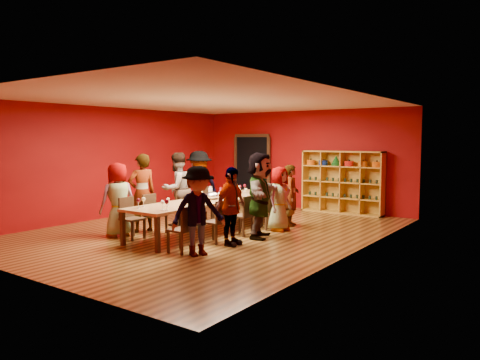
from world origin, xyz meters
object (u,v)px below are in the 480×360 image
object	(u,v)px
chair_person_left_0	(130,216)
chair_person_left_1	(153,212)
wine_bottle	(262,188)
chair_person_right_4	(282,205)
chair_person_right_0	(184,227)
person_right_0	(198,211)
chair_person_left_2	(185,206)
tasting_table	(210,201)
person_right_1	(231,206)
chair_person_left_3	(210,202)
person_left_2	(177,189)
person_right_4	(292,195)
person_right_2	(260,195)
person_left_1	(142,193)
person_right_3	(279,199)
person_left_3	(199,185)
spittoon_bowl	(212,196)
chair_person_right_1	(218,219)
chair_person_right_2	(244,213)
shelving_unit	(343,179)
person_left_0	(118,200)

from	to	relation	value
chair_person_left_0	chair_person_left_1	bearing A→B (deg)	90.00
chair_person_left_0	wine_bottle	size ratio (longest dim) A/B	2.94
chair_person_right_4	chair_person_right_0	bearing A→B (deg)	-90.00
person_right_0	chair_person_left_2	bearing A→B (deg)	70.02
tasting_table	person_right_1	xyz separation A→B (m)	(1.25, -0.87, 0.09)
chair_person_right_4	chair_person_left_3	bearing A→B (deg)	-162.21
person_left_2	person_right_4	xyz separation A→B (m)	(2.35, 1.56, -0.15)
person_right_4	person_right_2	bearing A→B (deg)	159.73
person_left_1	person_right_0	distance (m)	2.68
person_left_1	person_left_2	distance (m)	1.07
tasting_table	chair_person_left_2	world-z (taller)	chair_person_left_2
chair_person_left_3	person_right_3	bearing A→B (deg)	-2.84
chair_person_left_2	person_left_3	world-z (taller)	person_left_3
person_right_2	spittoon_bowl	xyz separation A→B (m)	(-1.29, -0.03, -0.10)
chair_person_left_3	chair_person_right_1	distance (m)	2.69
person_right_1	person_right_3	bearing A→B (deg)	-1.72
chair_person_left_2	spittoon_bowl	bearing A→B (deg)	-5.28
chair_person_right_4	tasting_table	bearing A→B (deg)	-118.23
chair_person_left_2	chair_person_right_4	size ratio (longest dim) A/B	1.00
chair_person_left_2	person_right_3	bearing A→B (deg)	21.99
chair_person_right_2	spittoon_bowl	bearing A→B (deg)	-177.86
chair_person_right_4	person_left_2	bearing A→B (deg)	-142.90
chair_person_left_0	person_right_4	world-z (taller)	person_right_4
person_left_3	chair_person_right_0	world-z (taller)	person_left_3
person_right_0	person_right_3	distance (m)	2.89
tasting_table	chair_person_left_3	distance (m)	1.45
person_right_3	wine_bottle	size ratio (longest dim) A/B	4.96
tasting_table	wine_bottle	distance (m)	1.86
shelving_unit	person_left_0	bearing A→B (deg)	-114.38
person_left_3	person_right_0	distance (m)	3.93
chair_person_left_1	chair_person_right_1	size ratio (longest dim) A/B	1.00
chair_person_right_0	chair_person_right_1	bearing A→B (deg)	90.00
chair_person_left_1	person_right_2	bearing A→B (deg)	24.59
tasting_table	chair_person_right_4	bearing A→B (deg)	61.77
chair_person_right_1	person_left_3	bearing A→B (deg)	137.84
chair_person_right_1	person_right_1	world-z (taller)	person_right_1
chair_person_right_1	chair_person_right_4	world-z (taller)	same
chair_person_right_0	person_right_2	size ratio (longest dim) A/B	0.48
person_left_2	chair_person_right_4	bearing A→B (deg)	134.41
chair_person_left_2	wine_bottle	size ratio (longest dim) A/B	2.94
chair_person_left_3	chair_person_right_4	distance (m)	1.91
chair_person_right_1	person_right_2	distance (m)	1.12
chair_person_left_3	person_left_3	bearing A→B (deg)	-180.00
chair_person_right_2	spittoon_bowl	xyz separation A→B (m)	(-0.89, -0.03, 0.33)
chair_person_left_2	chair_person_right_1	distance (m)	2.08
person_left_0	person_right_0	size ratio (longest dim) A/B	0.99
person_right_3	spittoon_bowl	distance (m)	1.56
tasting_table	chair_person_left_0	distance (m)	1.86
person_left_0	person_right_0	distance (m)	2.56
shelving_unit	wine_bottle	xyz separation A→B (m)	(-1.17, -2.48, -0.12)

